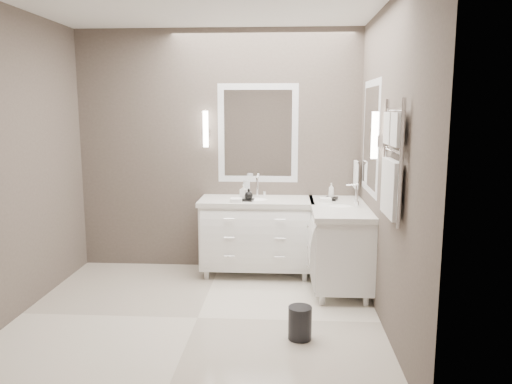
# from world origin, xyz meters

# --- Properties ---
(floor) EXTENTS (3.20, 3.00, 0.01)m
(floor) POSITION_xyz_m (0.00, 0.00, -0.01)
(floor) COLOR silver
(floor) RESTS_ON ground
(wall_back) EXTENTS (3.20, 0.01, 2.70)m
(wall_back) POSITION_xyz_m (0.00, 1.50, 1.35)
(wall_back) COLOR #534942
(wall_back) RESTS_ON floor
(wall_front) EXTENTS (3.20, 0.01, 2.70)m
(wall_front) POSITION_xyz_m (0.00, -1.50, 1.35)
(wall_front) COLOR #534942
(wall_front) RESTS_ON floor
(wall_left) EXTENTS (0.01, 3.00, 2.70)m
(wall_left) POSITION_xyz_m (-1.60, 0.00, 1.35)
(wall_left) COLOR #534942
(wall_left) RESTS_ON floor
(wall_right) EXTENTS (0.01, 3.00, 2.70)m
(wall_right) POSITION_xyz_m (1.60, 0.00, 1.35)
(wall_right) COLOR #534942
(wall_right) RESTS_ON floor
(vanity_back) EXTENTS (1.24, 0.59, 0.97)m
(vanity_back) POSITION_xyz_m (0.45, 1.23, 0.49)
(vanity_back) COLOR white
(vanity_back) RESTS_ON floor
(vanity_right) EXTENTS (0.59, 1.24, 0.97)m
(vanity_right) POSITION_xyz_m (1.33, 0.90, 0.49)
(vanity_right) COLOR white
(vanity_right) RESTS_ON floor
(mirror_back) EXTENTS (0.90, 0.02, 1.10)m
(mirror_back) POSITION_xyz_m (0.45, 1.49, 1.55)
(mirror_back) COLOR white
(mirror_back) RESTS_ON wall_back
(mirror_right) EXTENTS (0.02, 0.90, 1.10)m
(mirror_right) POSITION_xyz_m (1.59, 0.80, 1.55)
(mirror_right) COLOR white
(mirror_right) RESTS_ON wall_right
(sconce_back) EXTENTS (0.06, 0.06, 0.40)m
(sconce_back) POSITION_xyz_m (-0.13, 1.43, 1.59)
(sconce_back) COLOR white
(sconce_back) RESTS_ON wall_back
(sconce_right) EXTENTS (0.06, 0.06, 0.40)m
(sconce_right) POSITION_xyz_m (1.53, 0.22, 1.59)
(sconce_right) COLOR white
(sconce_right) RESTS_ON wall_right
(towel_bar_corner) EXTENTS (0.03, 0.22, 0.30)m
(towel_bar_corner) POSITION_xyz_m (1.54, 1.36, 1.12)
(towel_bar_corner) COLOR white
(towel_bar_corner) RESTS_ON wall_right
(towel_ladder) EXTENTS (0.06, 0.58, 0.90)m
(towel_ladder) POSITION_xyz_m (1.55, -0.40, 1.39)
(towel_ladder) COLOR white
(towel_ladder) RESTS_ON wall_right
(waste_bin) EXTENTS (0.25, 0.25, 0.27)m
(waste_bin) POSITION_xyz_m (0.89, -0.35, 0.13)
(waste_bin) COLOR black
(waste_bin) RESTS_ON floor
(amenity_tray_back) EXTENTS (0.17, 0.14, 0.02)m
(amenity_tray_back) POSITION_xyz_m (0.35, 1.12, 0.86)
(amenity_tray_back) COLOR black
(amenity_tray_back) RESTS_ON vanity_back
(amenity_tray_right) EXTENTS (0.17, 0.20, 0.03)m
(amenity_tray_right) POSITION_xyz_m (1.26, 1.23, 0.86)
(amenity_tray_right) COLOR black
(amenity_tray_right) RESTS_ON vanity_right
(water_bottle) EXTENTS (0.08, 0.08, 0.21)m
(water_bottle) POSITION_xyz_m (0.34, 1.22, 0.96)
(water_bottle) COLOR silver
(water_bottle) RESTS_ON vanity_back
(soap_bottle_a) EXTENTS (0.08, 0.08, 0.15)m
(soap_bottle_a) POSITION_xyz_m (0.32, 1.14, 0.95)
(soap_bottle_a) COLOR white
(soap_bottle_a) RESTS_ON amenity_tray_back
(soap_bottle_b) EXTENTS (0.09, 0.09, 0.11)m
(soap_bottle_b) POSITION_xyz_m (0.38, 1.09, 0.93)
(soap_bottle_b) COLOR black
(soap_bottle_b) RESTS_ON amenity_tray_back
(soap_bottle_c) EXTENTS (0.08, 0.08, 0.16)m
(soap_bottle_c) POSITION_xyz_m (1.26, 1.23, 0.95)
(soap_bottle_c) COLOR white
(soap_bottle_c) RESTS_ON amenity_tray_right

